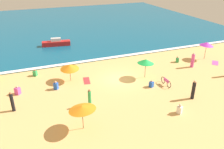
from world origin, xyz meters
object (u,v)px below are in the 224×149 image
at_px(beach_umbrella_3, 82,108).
at_px(beachgoer_2, 35,73).
at_px(beach_umbrella_4, 207,44).
at_px(beachgoer_3, 177,60).
at_px(beachgoer_11, 151,84).
at_px(beachgoer_8, 90,98).
at_px(beachgoer_4, 180,109).
at_px(small_boat_0, 56,43).
at_px(beach_umbrella_0, 146,61).
at_px(parked_bicycle, 166,82).
at_px(beachgoer_9, 12,102).
at_px(beachgoer_5, 193,90).
at_px(beach_umbrella_2, 70,67).
at_px(beachgoer_6, 56,86).
at_px(beachgoer_7, 18,91).
at_px(beachgoer_0, 193,60).

bearing_deg(beach_umbrella_3, beachgoer_2, 103.31).
xyz_separation_m(beach_umbrella_4, beachgoer_3, (-4.12, 0.36, -1.74)).
bearing_deg(beachgoer_11, beachgoer_8, -170.67).
relative_size(beachgoer_4, small_boat_0, 0.21).
relative_size(beach_umbrella_0, parked_bicycle, 1.33).
xyz_separation_m(beachgoer_4, beachgoer_8, (-6.80, 3.87, 0.42)).
distance_m(beachgoer_9, beachgoer_11, 13.40).
distance_m(beachgoer_3, beachgoer_5, 9.15).
relative_size(beach_umbrella_3, beach_umbrella_4, 1.22).
xyz_separation_m(beach_umbrella_2, parked_bicycle, (9.16, -4.69, -1.27)).
distance_m(beach_umbrella_3, beachgoer_2, 11.59).
xyz_separation_m(beach_umbrella_0, beach_umbrella_2, (-7.97, 2.27, -0.31)).
xyz_separation_m(beach_umbrella_3, beachgoer_6, (-0.94, 7.11, -1.50)).
relative_size(beachgoer_4, beachgoer_6, 0.99).
bearing_deg(beach_umbrella_2, beachgoer_8, -84.71).
xyz_separation_m(beach_umbrella_0, beachgoer_4, (-0.65, -7.24, -1.57)).
height_order(beachgoer_7, beachgoer_8, beachgoer_8).
xyz_separation_m(beach_umbrella_2, beach_umbrella_3, (-0.86, -8.45, 0.25)).
relative_size(beachgoer_7, small_boat_0, 0.20).
distance_m(parked_bicycle, beachgoer_8, 8.70).
relative_size(beach_umbrella_3, beachgoer_6, 3.18).
distance_m(beach_umbrella_2, beachgoer_0, 14.99).
bearing_deg(beachgoer_5, beachgoer_6, 150.63).
distance_m(beach_umbrella_4, beachgoer_3, 4.49).
relative_size(beachgoer_0, beachgoer_11, 2.40).
height_order(beach_umbrella_3, beachgoer_0, beach_umbrella_3).
height_order(beach_umbrella_4, beachgoer_7, beach_umbrella_4).
xyz_separation_m(beachgoer_11, small_boat_0, (-7.00, 17.06, 0.21)).
relative_size(beachgoer_5, small_boat_0, 0.44).
bearing_deg(beach_umbrella_4, beachgoer_6, -176.71).
distance_m(beachgoer_8, small_boat_0, 18.21).
bearing_deg(beachgoer_0, beachgoer_5, -128.71).
relative_size(beachgoer_8, small_boat_0, 0.39).
bearing_deg(beachgoer_0, beach_umbrella_4, 25.78).
bearing_deg(beachgoer_5, beachgoer_7, 155.60).
distance_m(beach_umbrella_0, beachgoer_2, 12.62).
distance_m(parked_bicycle, beachgoer_9, 15.05).
height_order(beach_umbrella_2, beachgoer_9, beach_umbrella_2).
height_order(beachgoer_4, beachgoer_5, beachgoer_5).
distance_m(beach_umbrella_4, beachgoer_0, 3.96).
bearing_deg(beach_umbrella_4, beach_umbrella_0, -168.54).
bearing_deg(beachgoer_5, beach_umbrella_0, 109.19).
height_order(parked_bicycle, beachgoer_0, beachgoer_0).
bearing_deg(beachgoer_9, beachgoer_6, 32.09).
relative_size(beach_umbrella_0, beachgoer_9, 1.30).
bearing_deg(beach_umbrella_2, parked_bicycle, -27.12).
xyz_separation_m(beach_umbrella_2, beachgoer_11, (7.51, -4.49, -1.33)).
distance_m(beachgoer_3, beachgoer_6, 15.99).
bearing_deg(beach_umbrella_0, beachgoer_3, 21.64).
height_order(beachgoer_4, small_boat_0, small_boat_0).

